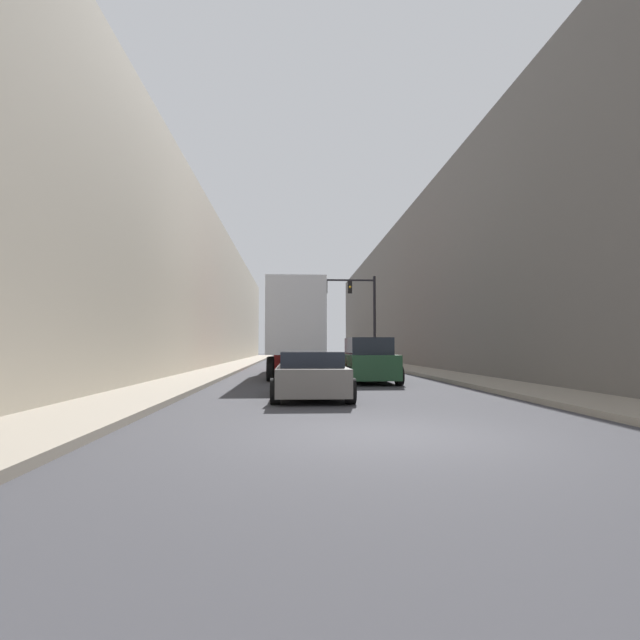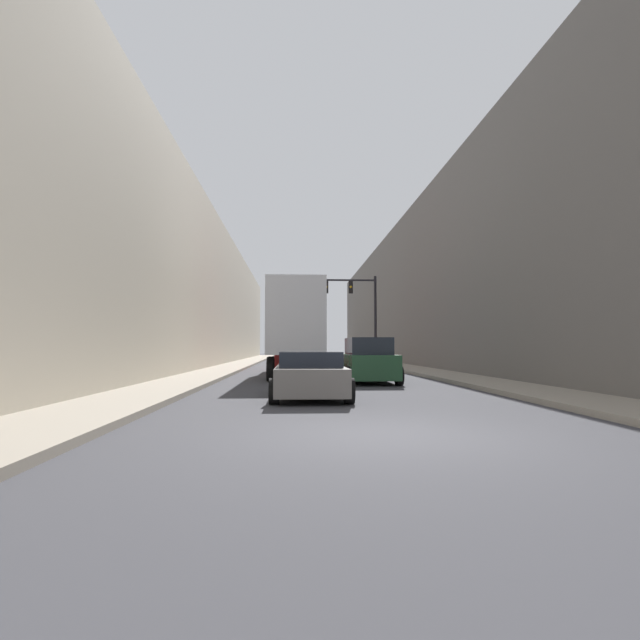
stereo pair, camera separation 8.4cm
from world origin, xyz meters
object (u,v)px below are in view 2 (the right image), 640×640
object	(u,v)px
traffic_signal_gantry	(359,305)
sedan_car	(310,375)
suv_car	(367,361)
semi_truck	(296,329)

from	to	relation	value
traffic_signal_gantry	sedan_car	bearing A→B (deg)	-100.95
suv_car	semi_truck	bearing A→B (deg)	117.81
semi_truck	traffic_signal_gantry	size ratio (longest dim) A/B	1.88
semi_truck	suv_car	world-z (taller)	semi_truck
suv_car	traffic_signal_gantry	xyz separation A→B (m)	(1.70, 15.79, 3.64)
sedan_car	suv_car	size ratio (longest dim) A/B	0.93
semi_truck	traffic_signal_gantry	distance (m)	11.50
suv_car	traffic_signal_gantry	size ratio (longest dim) A/B	0.75
sedan_car	suv_car	world-z (taller)	suv_car
suv_car	sedan_car	bearing A→B (deg)	-112.89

